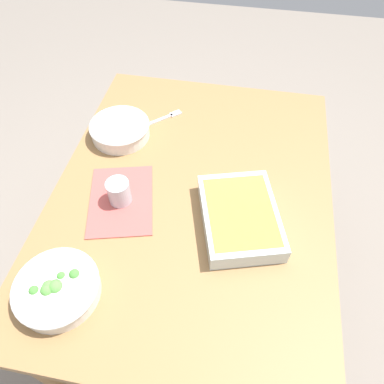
{
  "coord_description": "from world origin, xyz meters",
  "views": [
    {
      "loc": [
        -0.72,
        -0.13,
        1.66
      ],
      "look_at": [
        0.0,
        0.0,
        0.74
      ],
      "focal_mm": 33.64,
      "sensor_mm": 36.0,
      "label": 1
    }
  ],
  "objects_px": {
    "baking_dish": "(240,216)",
    "spoon_by_stew": "(127,128)",
    "drink_cup": "(119,193)",
    "fork_on_table": "(164,118)",
    "stew_bowl": "(120,129)",
    "broccoli_bowl": "(57,289)",
    "spoon_by_broccoli": "(69,304)"
  },
  "relations": [
    {
      "from": "spoon_by_stew",
      "to": "fork_on_table",
      "type": "distance_m",
      "value": 0.15
    },
    {
      "from": "stew_bowl",
      "to": "drink_cup",
      "type": "relative_size",
      "value": 2.58
    },
    {
      "from": "baking_dish",
      "to": "drink_cup",
      "type": "distance_m",
      "value": 0.38
    },
    {
      "from": "drink_cup",
      "to": "spoon_by_broccoli",
      "type": "relative_size",
      "value": 0.56
    },
    {
      "from": "stew_bowl",
      "to": "spoon_by_broccoli",
      "type": "xyz_separation_m",
      "value": [
        -0.65,
        -0.06,
        -0.03
      ]
    },
    {
      "from": "baking_dish",
      "to": "drink_cup",
      "type": "bearing_deg",
      "value": 87.56
    },
    {
      "from": "stew_bowl",
      "to": "baking_dish",
      "type": "distance_m",
      "value": 0.56
    },
    {
      "from": "stew_bowl",
      "to": "fork_on_table",
      "type": "relative_size",
      "value": 1.53
    },
    {
      "from": "baking_dish",
      "to": "drink_cup",
      "type": "xyz_separation_m",
      "value": [
        0.02,
        0.38,
        0.0
      ]
    },
    {
      "from": "spoon_by_stew",
      "to": "spoon_by_broccoli",
      "type": "xyz_separation_m",
      "value": [
        -0.69,
        -0.05,
        0.0
      ]
    },
    {
      "from": "spoon_by_stew",
      "to": "spoon_by_broccoli",
      "type": "height_order",
      "value": "same"
    },
    {
      "from": "drink_cup",
      "to": "stew_bowl",
      "type": "bearing_deg",
      "value": 17.29
    },
    {
      "from": "stew_bowl",
      "to": "spoon_by_broccoli",
      "type": "height_order",
      "value": "stew_bowl"
    },
    {
      "from": "spoon_by_broccoli",
      "to": "broccoli_bowl",
      "type": "bearing_deg",
      "value": 53.9
    },
    {
      "from": "drink_cup",
      "to": "spoon_by_broccoli",
      "type": "height_order",
      "value": "drink_cup"
    },
    {
      "from": "stew_bowl",
      "to": "spoon_by_stew",
      "type": "bearing_deg",
      "value": -12.89
    },
    {
      "from": "baking_dish",
      "to": "fork_on_table",
      "type": "distance_m",
      "value": 0.55
    },
    {
      "from": "spoon_by_broccoli",
      "to": "fork_on_table",
      "type": "height_order",
      "value": "spoon_by_broccoli"
    },
    {
      "from": "stew_bowl",
      "to": "spoon_by_stew",
      "type": "relative_size",
      "value": 1.25
    },
    {
      "from": "drink_cup",
      "to": "fork_on_table",
      "type": "distance_m",
      "value": 0.42
    },
    {
      "from": "stew_bowl",
      "to": "broccoli_bowl",
      "type": "relative_size",
      "value": 0.97
    },
    {
      "from": "stew_bowl",
      "to": "fork_on_table",
      "type": "distance_m",
      "value": 0.19
    },
    {
      "from": "baking_dish",
      "to": "spoon_by_stew",
      "type": "relative_size",
      "value": 2.0
    },
    {
      "from": "spoon_by_stew",
      "to": "baking_dish",
      "type": "bearing_deg",
      "value": -127.18
    },
    {
      "from": "broccoli_bowl",
      "to": "fork_on_table",
      "type": "distance_m",
      "value": 0.75
    },
    {
      "from": "spoon_by_broccoli",
      "to": "drink_cup",
      "type": "bearing_deg",
      "value": -5.0
    },
    {
      "from": "stew_bowl",
      "to": "fork_on_table",
      "type": "bearing_deg",
      "value": -47.7
    },
    {
      "from": "drink_cup",
      "to": "fork_on_table",
      "type": "bearing_deg",
      "value": -6.1
    },
    {
      "from": "stew_bowl",
      "to": "broccoli_bowl",
      "type": "height_order",
      "value": "broccoli_bowl"
    },
    {
      "from": "spoon_by_broccoli",
      "to": "fork_on_table",
      "type": "relative_size",
      "value": 1.06
    },
    {
      "from": "spoon_by_stew",
      "to": "fork_on_table",
      "type": "xyz_separation_m",
      "value": [
        0.08,
        -0.13,
        -0.0
      ]
    },
    {
      "from": "broccoli_bowl",
      "to": "spoon_by_stew",
      "type": "distance_m",
      "value": 0.66
    }
  ]
}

